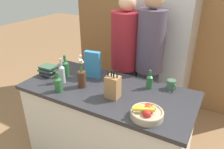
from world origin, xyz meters
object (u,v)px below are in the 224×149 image
Objects in this scene: bottle_water at (66,68)px; flower_vase at (82,77)px; book_stack at (49,70)px; coffee_mug at (171,85)px; person_in_blue at (150,58)px; bottle_oil at (62,73)px; person_at_sink at (126,57)px; bottle_vinegar at (150,81)px; fruit_bowl at (147,113)px; refrigerator at (161,51)px; knife_block at (113,87)px; cereal_box at (93,65)px; bottle_wine at (58,84)px.

flower_vase is at bearing -20.75° from bottle_water.
bottle_water is at bearing 21.83° from book_stack.
coffee_mug is 0.53m from person_in_blue.
person_at_sink is (0.36, 0.80, -0.02)m from bottle_oil.
flower_vase is at bearing 5.48° from bottle_oil.
bottle_oil is 0.15× the size of person_in_blue.
coffee_mug is 0.56× the size of bottle_vinegar.
fruit_bowl is at bearing -9.34° from book_stack.
refrigerator is 1.38m from flower_vase.
knife_block is 0.16× the size of person_at_sink.
knife_block is 0.16× the size of person_in_blue.
flower_vase is 1.76× the size of bottle_vinegar.
cereal_box is at bearing 96.86° from flower_vase.
bottle_wine is at bearing -61.79° from bottle_water.
person_in_blue is at bearing 109.44° from fruit_bowl.
knife_block is at bearing -0.41° from bottle_oil.
bottle_vinegar is (0.62, 0.30, -0.03)m from flower_vase.
person_in_blue is (-0.33, 0.93, 0.10)m from fruit_bowl.
cereal_box is (-0.03, 0.25, 0.04)m from flower_vase.
flower_vase is at bearing -154.07° from coffee_mug.
person_in_blue reaches higher than bottle_oil.
cereal_box reaches higher than coffee_mug.
book_stack is 0.98× the size of bottle_wine.
person_in_blue is (-0.18, 0.46, 0.06)m from bottle_vinegar.
bottle_wine is (-0.56, -1.51, 0.03)m from refrigerator.
coffee_mug is at bearing 24.75° from bottle_vinegar.
bottle_oil is (-0.24, -0.02, -0.00)m from flower_vase.
bottle_water is (0.19, 0.08, 0.04)m from book_stack.
fruit_bowl is 1.09× the size of bottle_water.
refrigerator is at bearing 88.48° from knife_block.
knife_block reaches higher than coffee_mug.
book_stack is at bearing 175.41° from knife_block.
fruit_bowl is at bearing -19.39° from knife_block.
cereal_box reaches higher than bottle_oil.
flower_vase is (-0.38, 0.03, 0.00)m from knife_block.
person_in_blue is at bearing 135.34° from coffee_mug.
coffee_mug is 1.13m from bottle_wine.
cereal_box is at bearing 23.47° from book_stack.
bottle_vinegar is 0.91m from bottle_wine.
refrigerator is 1.16m from cereal_box.
coffee_mug is 0.06× the size of person_at_sink.
person_at_sink is at bearing 74.67° from bottle_wine.
knife_block is at bearing -4.17° from flower_vase.
cereal_box is 0.17× the size of person_at_sink.
bottle_wine is (-0.12, -0.44, -0.07)m from cereal_box.
fruit_bowl is 0.56m from coffee_mug.
person_at_sink is (-0.26, 0.81, -0.02)m from knife_block.
bottle_water is at bearing -155.46° from cereal_box.
refrigerator is 16.78× the size of coffee_mug.
cereal_box is 1.42× the size of bottle_wine.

